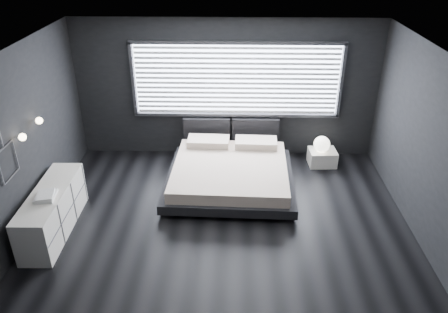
{
  "coord_description": "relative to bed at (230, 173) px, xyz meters",
  "views": [
    {
      "loc": [
        0.17,
        -5.54,
        4.29
      ],
      "look_at": [
        0.0,
        0.85,
        0.9
      ],
      "focal_mm": 35.0,
      "sensor_mm": 36.0,
      "label": 1
    }
  ],
  "objects": [
    {
      "name": "sconce_far",
      "position": [
        -2.98,
        -0.75,
        1.32
      ],
      "size": [
        0.18,
        0.11,
        0.11
      ],
      "color": "silver",
      "rests_on": "ground"
    },
    {
      "name": "nightstand",
      "position": [
        1.84,
        0.87,
        -0.12
      ],
      "size": [
        0.56,
        0.47,
        0.31
      ],
      "primitive_type": "cube",
      "rotation": [
        0.0,
        0.0,
        0.05
      ],
      "color": "white",
      "rests_on": "ground"
    },
    {
      "name": "sconce_near",
      "position": [
        -2.98,
        -1.35,
        1.32
      ],
      "size": [
        0.18,
        0.11,
        0.11
      ],
      "color": "silver",
      "rests_on": "ground"
    },
    {
      "name": "room",
      "position": [
        -0.1,
        -1.4,
        1.12
      ],
      "size": [
        6.04,
        6.0,
        2.8
      ],
      "color": "black",
      "rests_on": "ground"
    },
    {
      "name": "bed",
      "position": [
        0.0,
        0.0,
        0.0
      ],
      "size": [
        2.36,
        2.26,
        0.59
      ],
      "color": "black",
      "rests_on": "ground"
    },
    {
      "name": "wall_art_lower",
      "position": [
        -3.07,
        -1.7,
        1.1
      ],
      "size": [
        0.01,
        0.48,
        0.48
      ],
      "color": "#47474C",
      "rests_on": "ground"
    },
    {
      "name": "book_stack",
      "position": [
        -2.72,
        -1.58,
        0.48
      ],
      "size": [
        0.32,
        0.4,
        0.07
      ],
      "color": "white",
      "rests_on": "dresser"
    },
    {
      "name": "orb_lamp",
      "position": [
        1.8,
        0.83,
        0.2
      ],
      "size": [
        0.32,
        0.32,
        0.32
      ],
      "primitive_type": "sphere",
      "color": "white",
      "rests_on": "nightstand"
    },
    {
      "name": "dresser",
      "position": [
        -2.75,
        -1.4,
        0.08
      ],
      "size": [
        0.54,
        1.8,
        0.72
      ],
      "color": "white",
      "rests_on": "ground"
    },
    {
      "name": "headboard",
      "position": [
        -0.0,
        1.24,
        0.29
      ],
      "size": [
        1.96,
        0.16,
        0.52
      ],
      "color": "black",
      "rests_on": "ground"
    },
    {
      "name": "window",
      "position": [
        0.1,
        1.3,
        1.33
      ],
      "size": [
        4.14,
        0.09,
        1.52
      ],
      "color": "white",
      "rests_on": "ground"
    }
  ]
}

